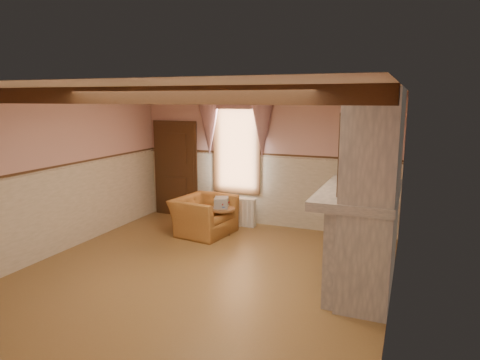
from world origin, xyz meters
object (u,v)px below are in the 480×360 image
at_px(oil_lamp, 362,177).
at_px(mantel_clock, 366,173).
at_px(bowl, 358,189).
at_px(side_table, 222,221).
at_px(radiator, 239,212).
at_px(armchair, 204,216).

bearing_deg(oil_lamp, mantel_clock, 90.00).
bearing_deg(bowl, side_table, 150.40).
xyz_separation_m(radiator, bowl, (2.67, -2.29, 1.16)).
relative_size(radiator, mantel_clock, 2.92).
height_order(radiator, bowl, bowl).
bearing_deg(radiator, armchair, -120.77).
bearing_deg(armchair, mantel_clock, -91.58).
bearing_deg(side_table, armchair, -172.29).
height_order(armchair, mantel_clock, mantel_clock).
height_order(side_table, radiator, radiator).
height_order(bowl, mantel_clock, mantel_clock).
bearing_deg(side_table, bowl, -29.60).
bearing_deg(radiator, mantel_clock, -26.92).
bearing_deg(radiator, oil_lamp, -36.08).
distance_m(side_table, bowl, 3.38).
distance_m(radiator, oil_lamp, 3.50).
bearing_deg(mantel_clock, oil_lamp, -90.00).
xyz_separation_m(side_table, oil_lamp, (2.75, -1.14, 1.29)).
height_order(bowl, oil_lamp, oil_lamp).
bearing_deg(oil_lamp, armchair, 160.67).
bearing_deg(bowl, mantel_clock, 90.00).
height_order(armchair, bowl, bowl).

